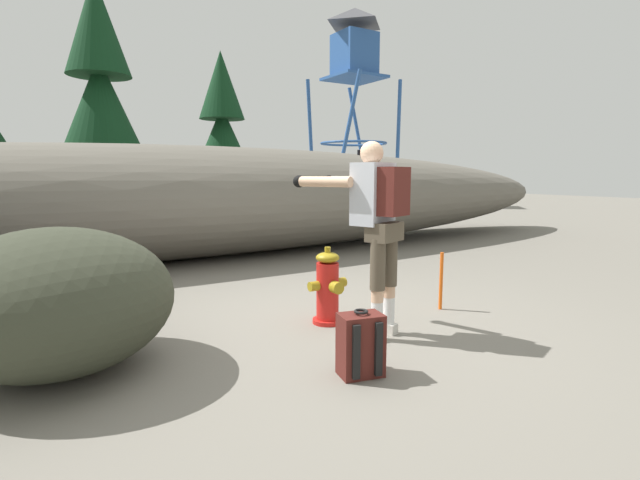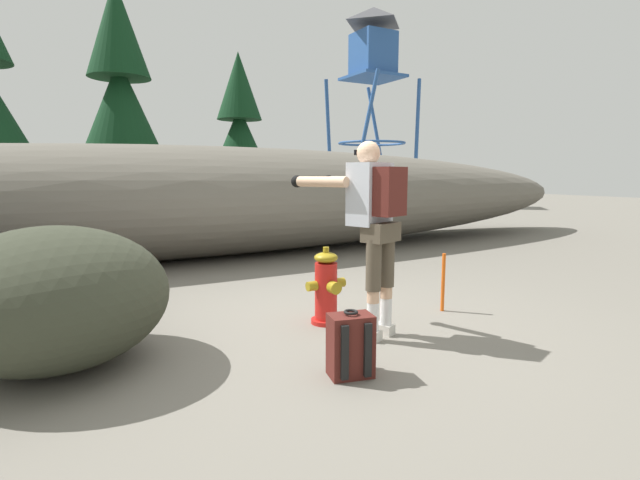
# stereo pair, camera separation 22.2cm
# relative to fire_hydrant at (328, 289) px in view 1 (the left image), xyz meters

# --- Properties ---
(ground_plane) EXTENTS (56.00, 56.00, 0.04)m
(ground_plane) POSITION_rel_fire_hydrant_xyz_m (-0.03, -0.10, -0.35)
(ground_plane) COLOR slate
(dirt_embankment) EXTENTS (17.89, 3.20, 1.87)m
(dirt_embankment) POSITION_rel_fire_hydrant_xyz_m (-0.03, 4.33, 0.60)
(dirt_embankment) COLOR #666056
(dirt_embankment) RESTS_ON ground_plane
(fire_hydrant) EXTENTS (0.39, 0.34, 0.73)m
(fire_hydrant) POSITION_rel_fire_hydrant_xyz_m (0.00, 0.00, 0.00)
(fire_hydrant) COLOR red
(fire_hydrant) RESTS_ON ground_plane
(utility_worker) EXTENTS (0.71, 1.04, 1.67)m
(utility_worker) POSITION_rel_fire_hydrant_xyz_m (0.17, -0.47, 0.73)
(utility_worker) COLOR beige
(utility_worker) RESTS_ON ground_plane
(spare_backpack) EXTENTS (0.34, 0.33, 0.47)m
(spare_backpack) POSITION_rel_fire_hydrant_xyz_m (-0.43, -1.10, -0.12)
(spare_backpack) COLOR #511E19
(spare_backpack) RESTS_ON ground_plane
(boulder_large) EXTENTS (2.06, 2.05, 1.03)m
(boulder_large) POSITION_rel_fire_hydrant_xyz_m (-2.21, 0.09, 0.18)
(boulder_large) COLOR #35392A
(boulder_large) RESTS_ON ground_plane
(boulder_small) EXTENTS (1.45, 1.39, 0.66)m
(boulder_small) POSITION_rel_fire_hydrant_xyz_m (-2.10, 1.43, -0.01)
(boulder_small) COLOR #3E3435
(boulder_small) RESTS_ON ground_plane
(pine_tree_left) EXTENTS (2.72, 2.72, 6.92)m
(pine_tree_left) POSITION_rel_fire_hydrant_xyz_m (-0.36, 11.51, 3.36)
(pine_tree_left) COLOR #47331E
(pine_tree_left) RESTS_ON ground_plane
(pine_tree_center) EXTENTS (2.32, 2.32, 5.44)m
(pine_tree_center) POSITION_rel_fire_hydrant_xyz_m (3.39, 11.86, 2.51)
(pine_tree_center) COLOR #47331E
(pine_tree_center) RESTS_ON ground_plane
(watchtower) EXTENTS (3.78, 3.78, 8.49)m
(watchtower) POSITION_rel_fire_hydrant_xyz_m (10.20, 13.76, 6.02)
(watchtower) COLOR #285193
(watchtower) RESTS_ON ground_plane
(survey_stake) EXTENTS (0.04, 0.04, 0.60)m
(survey_stake) POSITION_rel_fire_hydrant_xyz_m (1.25, -0.23, -0.03)
(survey_stake) COLOR #E55914
(survey_stake) RESTS_ON ground_plane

